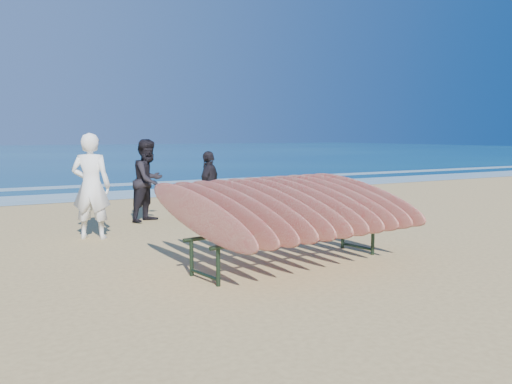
% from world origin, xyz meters
% --- Properties ---
extents(ground, '(120.00, 120.00, 0.00)m').
position_xyz_m(ground, '(0.00, 0.00, 0.00)').
color(ground, tan).
rests_on(ground, ground).
extents(foam_near, '(160.00, 160.00, 0.00)m').
position_xyz_m(foam_near, '(0.00, 10.00, 0.01)').
color(foam_near, white).
rests_on(foam_near, ground).
extents(foam_far, '(160.00, 160.00, 0.00)m').
position_xyz_m(foam_far, '(0.00, 13.50, 0.01)').
color(foam_far, white).
rests_on(foam_far, ground).
extents(surfboard_rack, '(3.50, 3.02, 1.38)m').
position_xyz_m(surfboard_rack, '(-0.17, -0.50, 0.87)').
color(surfboard_rack, black).
rests_on(surfboard_rack, ground).
extents(person_white, '(0.85, 0.76, 1.95)m').
position_xyz_m(person_white, '(-2.23, 2.98, 0.97)').
color(person_white, white).
rests_on(person_white, ground).
extents(person_dark_a, '(1.12, 1.07, 1.81)m').
position_xyz_m(person_dark_a, '(-0.66, 4.43, 0.91)').
color(person_dark_a, black).
rests_on(person_dark_a, ground).
extents(person_dark_b, '(0.92, 0.90, 1.56)m').
position_xyz_m(person_dark_b, '(0.48, 3.73, 0.78)').
color(person_dark_b, black).
rests_on(person_dark_b, ground).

